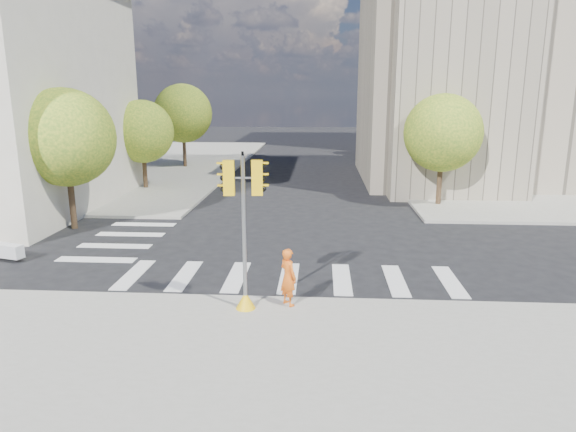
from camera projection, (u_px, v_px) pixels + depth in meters
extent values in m
plane|color=black|center=(295.00, 260.00, 19.41)|extent=(160.00, 160.00, 0.00)
cube|color=gray|center=(546.00, 167.00, 43.39)|extent=(28.00, 40.00, 0.15)
cube|color=gray|center=(87.00, 163.00, 45.87)|extent=(28.00, 40.00, 0.15)
cube|color=gray|center=(550.00, 81.00, 36.14)|extent=(26.00, 14.00, 14.00)
cube|color=gray|center=(452.00, 79.00, 31.79)|extent=(8.00, 8.00, 14.00)
cube|color=#9EA0A3|center=(518.00, 9.00, 55.34)|extent=(20.00, 18.00, 30.00)
cylinder|color=#382616|center=(72.00, 203.00, 23.66)|extent=(0.28, 0.28, 2.45)
sphere|color=#2E651D|center=(66.00, 138.00, 22.97)|extent=(4.40, 4.40, 4.40)
cylinder|color=#382616|center=(145.00, 173.00, 33.40)|extent=(0.28, 0.28, 2.17)
sphere|color=#2E651D|center=(142.00, 132.00, 32.78)|extent=(4.00, 4.00, 4.00)
cylinder|color=#382616|center=(185.00, 153.00, 43.05)|extent=(0.28, 0.28, 2.62)
sphere|color=#2E651D|center=(183.00, 113.00, 42.30)|extent=(4.80, 4.80, 4.80)
cylinder|color=#382616|center=(439.00, 185.00, 28.37)|extent=(0.28, 0.28, 2.38)
sphere|color=#2E651D|center=(443.00, 133.00, 27.71)|extent=(4.20, 4.20, 4.20)
cylinder|color=#382616|center=(405.00, 158.00, 40.01)|extent=(0.28, 0.28, 2.52)
sphere|color=#2E651D|center=(407.00, 117.00, 39.29)|extent=(4.60, 4.60, 4.60)
cylinder|color=#382616|center=(386.00, 145.00, 51.68)|extent=(0.28, 0.28, 2.27)
sphere|color=#2E651D|center=(387.00, 117.00, 51.05)|extent=(4.00, 4.00, 4.00)
cylinder|color=black|center=(436.00, 127.00, 31.54)|extent=(0.12, 0.12, 8.00)
cube|color=black|center=(441.00, 59.00, 30.61)|extent=(0.35, 0.18, 0.22)
cylinder|color=black|center=(402.00, 117.00, 45.13)|extent=(0.12, 0.12, 8.00)
cube|color=black|center=(404.00, 70.00, 44.20)|extent=(0.35, 0.18, 0.22)
cone|color=yellow|center=(246.00, 300.00, 14.59)|extent=(0.56, 0.56, 0.50)
cylinder|color=gray|center=(244.00, 235.00, 14.14)|extent=(0.11, 0.11, 4.37)
cylinder|color=black|center=(243.00, 154.00, 13.62)|extent=(0.07, 0.07, 0.12)
cylinder|color=gray|center=(243.00, 178.00, 13.77)|extent=(0.90, 0.14, 0.06)
cube|color=yellow|center=(229.00, 178.00, 13.77)|extent=(0.32, 0.24, 0.95)
cube|color=yellow|center=(257.00, 178.00, 13.78)|extent=(0.32, 0.24, 0.95)
imported|color=orange|center=(288.00, 277.00, 14.71)|extent=(0.71, 0.73, 1.69)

